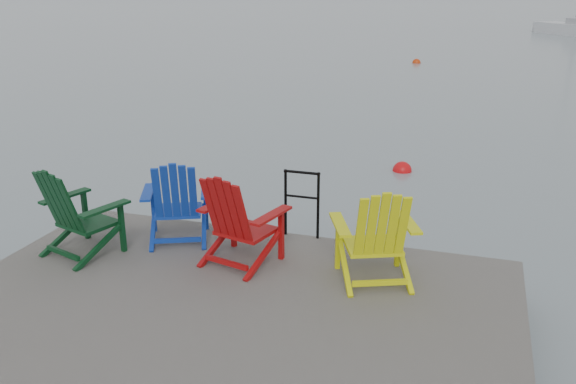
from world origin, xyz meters
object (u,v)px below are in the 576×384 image
(chair_green, at_px, (76,211))
(chair_red, at_px, (238,219))
(buoy_a, at_px, (402,171))
(handrail, at_px, (302,197))
(buoy_b, at_px, (416,63))
(chair_blue, at_px, (177,200))
(chair_yellow, at_px, (376,234))

(chair_green, relative_size, chair_red, 0.99)
(chair_red, distance_m, buoy_a, 6.25)
(handrail, xyz_separation_m, buoy_b, (-1.04, 23.28, -1.04))
(buoy_a, bearing_deg, handrail, -97.75)
(chair_green, xyz_separation_m, chair_blue, (0.95, 0.75, -0.01))
(handrail, bearing_deg, buoy_b, 92.57)
(handrail, relative_size, chair_green, 0.80)
(chair_blue, relative_size, chair_red, 0.97)
(chair_blue, bearing_deg, buoy_b, 65.23)
(buoy_b, bearing_deg, chair_yellow, -84.86)
(handrail, bearing_deg, chair_yellow, -40.95)
(handrail, height_order, chair_green, chair_green)
(chair_blue, height_order, buoy_b, chair_blue)
(handrail, relative_size, buoy_b, 2.19)
(buoy_a, xyz_separation_m, buoy_b, (-1.73, 18.25, 0.00))
(chair_blue, bearing_deg, chair_red, -45.44)
(chair_red, distance_m, chair_yellow, 1.61)
(chair_green, distance_m, chair_blue, 1.21)
(handrail, height_order, chair_yellow, chair_yellow)
(handrail, distance_m, chair_green, 2.78)
(handrail, xyz_separation_m, buoy_a, (0.68, 5.03, -1.04))
(chair_red, bearing_deg, handrail, 79.32)
(chair_yellow, bearing_deg, buoy_b, 72.31)
(handrail, distance_m, buoy_b, 23.33)
(chair_red, distance_m, buoy_b, 24.32)
(chair_yellow, height_order, buoy_b, chair_yellow)
(chair_green, bearing_deg, buoy_b, 104.52)
(chair_red, height_order, chair_yellow, same)
(chair_red, relative_size, buoy_a, 2.86)
(chair_red, xyz_separation_m, chair_yellow, (1.61, 0.02, -0.00))
(chair_blue, bearing_deg, chair_yellow, -31.87)
(handrail, bearing_deg, chair_green, -150.62)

